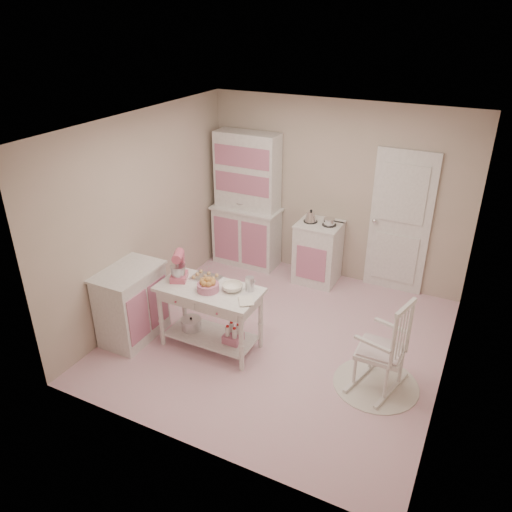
{
  "coord_description": "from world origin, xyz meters",
  "views": [
    {
      "loc": [
        2.0,
        -4.65,
        3.67
      ],
      "look_at": [
        -0.33,
        0.01,
        1.06
      ],
      "focal_mm": 35.0,
      "sensor_mm": 36.0,
      "label": 1
    }
  ],
  "objects_px": {
    "hutch": "(246,201)",
    "bread_basket": "(208,287)",
    "stove": "(318,252)",
    "rocking_chair": "(381,343)",
    "stand_mixer": "(178,267)",
    "work_table": "(210,318)",
    "base_cabinet": "(132,304)"
  },
  "relations": [
    {
      "from": "base_cabinet",
      "to": "hutch",
      "type": "bearing_deg",
      "value": 82.42
    },
    {
      "from": "stove",
      "to": "work_table",
      "type": "bearing_deg",
      "value": -105.03
    },
    {
      "from": "stand_mixer",
      "to": "bread_basket",
      "type": "xyz_separation_m",
      "value": [
        0.44,
        -0.07,
        -0.12
      ]
    },
    {
      "from": "stove",
      "to": "rocking_chair",
      "type": "distance_m",
      "value": 2.37
    },
    {
      "from": "stove",
      "to": "rocking_chair",
      "type": "relative_size",
      "value": 0.84
    },
    {
      "from": "stand_mixer",
      "to": "hutch",
      "type": "bearing_deg",
      "value": 72.25
    },
    {
      "from": "stove",
      "to": "work_table",
      "type": "distance_m",
      "value": 2.17
    },
    {
      "from": "rocking_chair",
      "to": "stand_mixer",
      "type": "distance_m",
      "value": 2.42
    },
    {
      "from": "base_cabinet",
      "to": "work_table",
      "type": "xyz_separation_m",
      "value": [
        0.96,
        0.25,
        -0.06
      ]
    },
    {
      "from": "hutch",
      "to": "stand_mixer",
      "type": "bearing_deg",
      "value": -84.2
    },
    {
      "from": "hutch",
      "to": "base_cabinet",
      "type": "xyz_separation_m",
      "value": [
        -0.32,
        -2.4,
        -0.58
      ]
    },
    {
      "from": "stove",
      "to": "stand_mixer",
      "type": "height_order",
      "value": "stand_mixer"
    },
    {
      "from": "work_table",
      "to": "stand_mixer",
      "type": "xyz_separation_m",
      "value": [
        -0.42,
        0.02,
        0.57
      ]
    },
    {
      "from": "hutch",
      "to": "bread_basket",
      "type": "distance_m",
      "value": 2.3
    },
    {
      "from": "hutch",
      "to": "stove",
      "type": "distance_m",
      "value": 1.33
    },
    {
      "from": "rocking_chair",
      "to": "work_table",
      "type": "xyz_separation_m",
      "value": [
        -1.96,
        -0.19,
        -0.15
      ]
    },
    {
      "from": "stand_mixer",
      "to": "bread_basket",
      "type": "height_order",
      "value": "stand_mixer"
    },
    {
      "from": "work_table",
      "to": "bread_basket",
      "type": "bearing_deg",
      "value": -68.2
    },
    {
      "from": "hutch",
      "to": "stand_mixer",
      "type": "xyz_separation_m",
      "value": [
        0.22,
        -2.13,
        -0.07
      ]
    },
    {
      "from": "stove",
      "to": "work_table",
      "type": "relative_size",
      "value": 0.77
    },
    {
      "from": "rocking_chair",
      "to": "stand_mixer",
      "type": "xyz_separation_m",
      "value": [
        -2.38,
        -0.17,
        0.42
      ]
    },
    {
      "from": "hutch",
      "to": "base_cabinet",
      "type": "height_order",
      "value": "hutch"
    },
    {
      "from": "hutch",
      "to": "stand_mixer",
      "type": "distance_m",
      "value": 2.14
    },
    {
      "from": "rocking_chair",
      "to": "stand_mixer",
      "type": "bearing_deg",
      "value": -161.41
    },
    {
      "from": "hutch",
      "to": "stove",
      "type": "height_order",
      "value": "hutch"
    },
    {
      "from": "rocking_chair",
      "to": "stand_mixer",
      "type": "height_order",
      "value": "stand_mixer"
    },
    {
      "from": "hutch",
      "to": "stand_mixer",
      "type": "relative_size",
      "value": 6.12
    },
    {
      "from": "base_cabinet",
      "to": "rocking_chair",
      "type": "bearing_deg",
      "value": 8.56
    },
    {
      "from": "rocking_chair",
      "to": "base_cabinet",
      "type": "bearing_deg",
      "value": -156.86
    },
    {
      "from": "hutch",
      "to": "bread_basket",
      "type": "bearing_deg",
      "value": -73.38
    },
    {
      "from": "rocking_chair",
      "to": "bread_basket",
      "type": "bearing_deg",
      "value": -158.46
    },
    {
      "from": "stove",
      "to": "bread_basket",
      "type": "distance_m",
      "value": 2.25
    }
  ]
}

